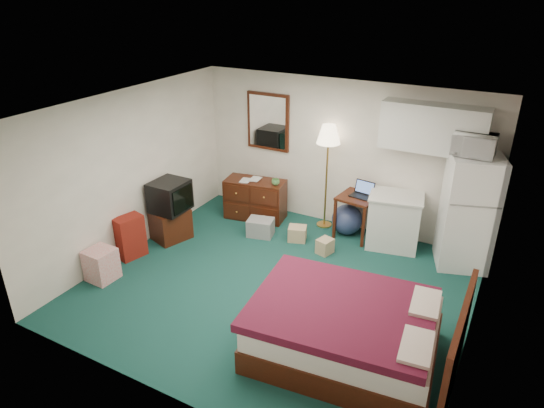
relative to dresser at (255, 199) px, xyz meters
The scene contains 25 objects.
floor 2.24m from the dresser, 52.22° to the right, with size 5.00×4.50×0.01m, color #11453F.
ceiling 3.08m from the dresser, 52.22° to the right, with size 5.00×4.50×0.01m, color beige.
walls 2.38m from the dresser, 52.22° to the right, with size 5.01×4.51×2.50m.
mirror 1.38m from the dresser, 89.52° to the left, with size 0.80×0.06×1.00m, color white, non-canonical shape.
upper_cabinets 3.24m from the dresser, ahead, with size 1.50×0.35×0.70m, color white, non-canonical shape.
headboard 4.59m from the dresser, 33.66° to the right, with size 0.06×1.56×1.00m, color black, non-canonical shape.
dresser is the anchor object (origin of this frame).
floor_lamp 1.36m from the dresser, 14.09° to the left, with size 0.39×0.39×1.79m, color gold, non-canonical shape.
desk 1.82m from the dresser, ahead, with size 0.57×0.57×0.73m, color black, non-canonical shape.
exercise_ball 1.67m from the dresser, ahead, with size 0.51×0.51×0.51m, color navy.
kitchen_counter 2.44m from the dresser, ahead, with size 0.78×0.59×0.85m, color white, non-canonical shape.
fridge 3.52m from the dresser, ahead, with size 0.70×0.70×1.71m, color white, non-canonical shape.
bed 3.66m from the dresser, 43.90° to the right, with size 1.99×1.55×0.64m, color #430B1D, non-canonical shape.
tv_stand 1.58m from the dresser, 122.73° to the right, with size 0.51×0.55×0.51m, color black, non-canonical shape.
suitcase 2.30m from the dresser, 115.75° to the right, with size 0.26×0.41×0.67m, color maroon, non-canonical shape.
retail_box 2.90m from the dresser, 108.63° to the right, with size 0.37×0.37×0.47m, color silver, non-canonical shape.
file_bin 0.72m from the dresser, 52.72° to the right, with size 0.42×0.31×0.29m, color gray, non-canonical shape.
cardboard_box_a 1.13m from the dresser, 21.52° to the right, with size 0.29×0.24×0.24m, color tan, non-canonical shape.
cardboard_box_b 1.70m from the dresser, 19.79° to the right, with size 0.20×0.24×0.24m, color tan, non-canonical shape.
laptop 1.93m from the dresser, ahead, with size 0.33×0.27×0.23m, color black, non-canonical shape.
crt_tv 1.59m from the dresser, 122.13° to the right, with size 0.53×0.57×0.49m, color black, non-canonical shape.
microwave 3.74m from the dresser, ahead, with size 0.56×0.31×0.38m, color white.
book_a 0.53m from the dresser, 151.56° to the right, with size 0.17×0.02×0.23m, color tan.
book_b 0.49m from the dresser, 168.30° to the left, with size 0.18×0.02×0.24m, color tan.
mug 0.59m from the dresser, ahead, with size 0.13×0.11×0.13m, color #56914A.
Camera 1 is at (2.63, -4.99, 3.91)m, focal length 32.00 mm.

